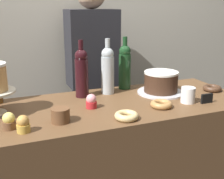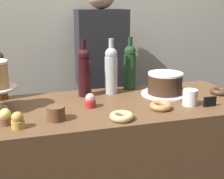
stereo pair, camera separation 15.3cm
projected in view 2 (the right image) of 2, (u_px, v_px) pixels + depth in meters
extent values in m
cube|color=#BCB7A8|center=(81.00, 22.00, 2.26)|extent=(6.00, 0.05, 2.60)
cube|color=brown|center=(112.00, 179.00, 1.68)|extent=(1.51, 0.61, 0.92)
cylinder|color=silver|center=(164.00, 94.00, 1.71)|extent=(0.28, 0.28, 0.01)
cylinder|color=#3D2619|center=(165.00, 84.00, 1.69)|extent=(0.20, 0.20, 0.11)
cylinder|color=white|center=(166.00, 74.00, 1.68)|extent=(0.20, 0.20, 0.01)
cylinder|color=#B2BCC1|center=(111.00, 75.00, 1.71)|extent=(0.08, 0.08, 0.22)
sphere|color=#B2BCC1|center=(111.00, 54.00, 1.68)|extent=(0.07, 0.07, 0.07)
cylinder|color=#B2BCC1|center=(111.00, 45.00, 1.66)|extent=(0.03, 0.03, 0.08)
cylinder|color=black|center=(85.00, 77.00, 1.66)|extent=(0.08, 0.08, 0.22)
sphere|color=black|center=(84.00, 55.00, 1.63)|extent=(0.07, 0.07, 0.07)
cylinder|color=black|center=(84.00, 46.00, 1.61)|extent=(0.03, 0.03, 0.08)
cylinder|color=#193D1E|center=(130.00, 72.00, 1.80)|extent=(0.08, 0.08, 0.22)
sphere|color=#193D1E|center=(130.00, 51.00, 1.77)|extent=(0.07, 0.07, 0.07)
cylinder|color=#193D1E|center=(130.00, 43.00, 1.75)|extent=(0.03, 0.03, 0.08)
cylinder|color=gold|center=(18.00, 124.00, 1.24)|extent=(0.06, 0.06, 0.03)
sphere|color=#CC9347|center=(17.00, 118.00, 1.24)|extent=(0.05, 0.05, 0.05)
cylinder|color=red|center=(90.00, 104.00, 1.50)|extent=(0.06, 0.06, 0.03)
sphere|color=pink|center=(90.00, 98.00, 1.49)|extent=(0.05, 0.05, 0.05)
cylinder|color=brown|center=(6.00, 121.00, 1.28)|extent=(0.06, 0.06, 0.03)
sphere|color=#EFDB6B|center=(5.00, 114.00, 1.27)|extent=(0.05, 0.05, 0.05)
torus|color=#B27F47|center=(161.00, 106.00, 1.47)|extent=(0.11, 0.11, 0.03)
torus|color=#472D1E|center=(220.00, 91.00, 1.72)|extent=(0.11, 0.11, 0.03)
torus|color=#E0C17F|center=(122.00, 116.00, 1.34)|extent=(0.11, 0.11, 0.03)
cylinder|color=brown|center=(56.00, 119.00, 1.33)|extent=(0.08, 0.08, 0.01)
cylinder|color=brown|center=(56.00, 117.00, 1.33)|extent=(0.08, 0.08, 0.01)
cylinder|color=brown|center=(56.00, 114.00, 1.33)|extent=(0.08, 0.08, 0.01)
cylinder|color=brown|center=(56.00, 112.00, 1.33)|extent=(0.08, 0.08, 0.01)
cylinder|color=brown|center=(56.00, 110.00, 1.32)|extent=(0.08, 0.08, 0.01)
cylinder|color=brown|center=(56.00, 108.00, 1.32)|extent=(0.08, 0.08, 0.01)
cube|color=black|center=(210.00, 102.00, 1.51)|extent=(0.07, 0.01, 0.05)
cylinder|color=white|center=(190.00, 97.00, 1.52)|extent=(0.08, 0.08, 0.09)
cube|color=black|center=(102.00, 136.00, 2.32)|extent=(0.28, 0.18, 0.85)
cube|color=#232328|center=(102.00, 48.00, 2.12)|extent=(0.36, 0.22, 0.55)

